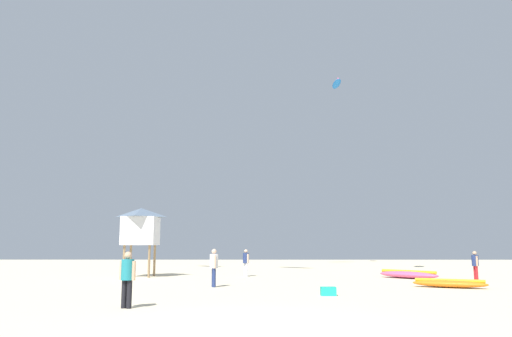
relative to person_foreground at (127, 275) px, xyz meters
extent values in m
plane|color=beige|center=(3.71, -3.10, -0.96)|extent=(120.00, 120.00, 0.00)
cylinder|color=black|center=(0.09, -0.03, -0.56)|extent=(0.15, 0.15, 0.81)
cylinder|color=black|center=(-0.09, 0.03, -0.56)|extent=(0.15, 0.15, 0.81)
cylinder|color=teal|center=(0.00, 0.00, 0.15)|extent=(0.37, 0.37, 0.61)
cylinder|color=tan|center=(0.20, -0.08, 0.13)|extent=(0.11, 0.11, 0.56)
cylinder|color=tan|center=(-0.20, 0.08, 0.13)|extent=(0.11, 0.11, 0.56)
sphere|color=tan|center=(0.00, 0.00, 0.57)|extent=(0.22, 0.22, 0.22)
cylinder|color=navy|center=(1.87, 7.75, -0.54)|extent=(0.16, 0.16, 0.84)
cylinder|color=navy|center=(1.82, 7.94, -0.54)|extent=(0.16, 0.16, 0.84)
cylinder|color=silver|center=(1.84, 7.84, 0.19)|extent=(0.38, 0.38, 0.63)
cylinder|color=beige|center=(1.90, 7.63, 0.16)|extent=(0.11, 0.11, 0.58)
cylinder|color=beige|center=(1.78, 8.06, 0.16)|extent=(0.11, 0.11, 0.58)
sphere|color=beige|center=(1.84, 7.84, 0.62)|extent=(0.23, 0.23, 0.23)
cylinder|color=#B21E23|center=(15.52, 12.19, -0.58)|extent=(0.14, 0.14, 0.77)
cylinder|color=#B21E23|center=(15.51, 12.37, -0.58)|extent=(0.14, 0.14, 0.77)
cylinder|color=navy|center=(15.52, 12.28, 0.10)|extent=(0.35, 0.35, 0.58)
cylinder|color=tan|center=(15.53, 12.07, 0.08)|extent=(0.10, 0.10, 0.53)
cylinder|color=tan|center=(15.51, 12.49, 0.08)|extent=(0.10, 0.10, 0.53)
sphere|color=tan|center=(15.52, 12.28, 0.50)|extent=(0.21, 0.21, 0.21)
cylinder|color=silver|center=(3.00, 16.11, -0.56)|extent=(0.15, 0.15, 0.81)
cylinder|color=silver|center=(3.11, 15.96, -0.56)|extent=(0.15, 0.15, 0.81)
cylinder|color=navy|center=(3.05, 16.03, 0.15)|extent=(0.37, 0.37, 0.61)
cylinder|color=beige|center=(2.93, 16.21, 0.13)|extent=(0.11, 0.11, 0.56)
cylinder|color=beige|center=(3.18, 15.86, 0.13)|extent=(0.11, 0.11, 0.56)
sphere|color=beige|center=(3.05, 16.03, 0.57)|extent=(0.22, 0.22, 0.22)
ellipsoid|color=#E5598C|center=(12.42, 14.11, -0.75)|extent=(3.29, 3.77, 0.44)
cylinder|color=yellow|center=(12.42, 14.11, -0.57)|extent=(2.36, 2.94, 0.17)
ellipsoid|color=orange|center=(12.32, 7.56, -0.79)|extent=(3.23, 2.31, 0.34)
cylinder|color=yellow|center=(12.32, 7.56, -0.64)|extent=(2.65, 1.52, 0.14)
cylinder|color=#8C704C|center=(-2.63, 16.26, -0.01)|extent=(0.14, 0.14, 1.90)
cylinder|color=#8C704C|center=(-2.63, 14.76, -0.01)|extent=(0.14, 0.14, 1.90)
cylinder|color=#8C704C|center=(-4.13, 16.26, -0.01)|extent=(0.14, 0.14, 1.90)
cylinder|color=#8C704C|center=(-4.13, 14.76, -0.01)|extent=(0.14, 0.14, 1.90)
cube|color=white|center=(-3.38, 15.51, 1.79)|extent=(2.00, 2.00, 1.70)
pyramid|color=slate|center=(-3.38, 15.51, 2.91)|extent=(2.30, 2.30, 0.55)
cube|color=#19B29E|center=(6.46, 3.89, -0.80)|extent=(0.56, 0.36, 0.32)
ellipsoid|color=blue|center=(12.25, 36.79, 18.32)|extent=(1.05, 3.17, 0.50)
cylinder|color=#E5598C|center=(12.25, 36.79, 18.46)|extent=(0.25, 2.89, 0.14)
camera|label=1|loc=(3.94, -14.98, 0.82)|focal=34.83mm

